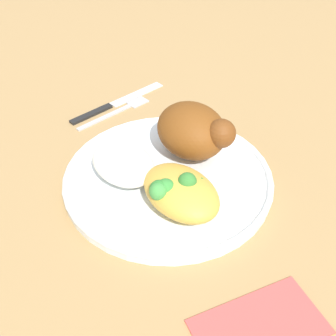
# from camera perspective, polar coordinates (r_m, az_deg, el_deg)

# --- Properties ---
(ground_plane) EXTENTS (2.00, 2.00, 0.00)m
(ground_plane) POSITION_cam_1_polar(r_m,az_deg,el_deg) (0.60, -0.00, -2.03)
(ground_plane) COLOR #A37E4C
(plate) EXTENTS (0.28, 0.28, 0.02)m
(plate) POSITION_cam_1_polar(r_m,az_deg,el_deg) (0.59, -0.00, -1.37)
(plate) COLOR white
(plate) RESTS_ON ground_plane
(roasted_chicken) EXTENTS (0.12, 0.09, 0.07)m
(roasted_chicken) POSITION_cam_1_polar(r_m,az_deg,el_deg) (0.60, 3.39, 4.92)
(roasted_chicken) COLOR brown
(roasted_chicken) RESTS_ON plate
(rice_pile) EXTENTS (0.10, 0.07, 0.03)m
(rice_pile) POSITION_cam_1_polar(r_m,az_deg,el_deg) (0.58, -5.88, 0.67)
(rice_pile) COLOR white
(rice_pile) RESTS_ON plate
(mac_cheese_with_broccoli) EXTENTS (0.11, 0.08, 0.05)m
(mac_cheese_with_broccoli) POSITION_cam_1_polar(r_m,az_deg,el_deg) (0.53, 1.54, -3.09)
(mac_cheese_with_broccoli) COLOR gold
(mac_cheese_with_broccoli) RESTS_ON plate
(fork) EXTENTS (0.03, 0.14, 0.01)m
(fork) POSITION_cam_1_polar(r_m,az_deg,el_deg) (0.74, -6.64, 7.46)
(fork) COLOR #B2B2B7
(fork) RESTS_ON ground_plane
(knife) EXTENTS (0.03, 0.19, 0.01)m
(knife) POSITION_cam_1_polar(r_m,az_deg,el_deg) (0.76, -7.40, 8.27)
(knife) COLOR black
(knife) RESTS_ON ground_plane
(napkin) EXTENTS (0.10, 0.14, 0.00)m
(napkin) POSITION_cam_1_polar(r_m,az_deg,el_deg) (0.47, 11.91, -19.63)
(napkin) COLOR #DB4C47
(napkin) RESTS_ON ground_plane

